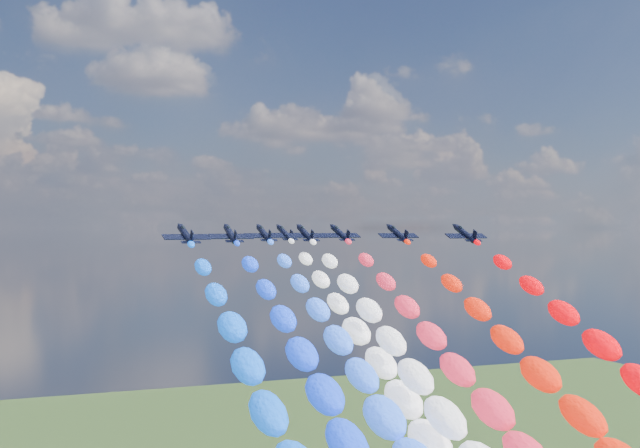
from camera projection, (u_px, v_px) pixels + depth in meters
name	position (u px, v px, depth m)	size (l,w,h in m)	color
jet_0	(186.00, 235.00, 147.12)	(8.53, 11.44, 2.52)	black
jet_1	(231.00, 234.00, 157.78)	(8.53, 11.44, 2.52)	black
jet_2	(264.00, 234.00, 172.52)	(8.53, 11.44, 2.52)	black
jet_3	(305.00, 234.00, 171.52)	(8.53, 11.44, 2.52)	black
jet_4	(285.00, 233.00, 184.18)	(8.53, 11.44, 2.52)	black
trail_4	(417.00, 436.00, 125.10)	(7.25, 124.66, 65.73)	white
jet_5	(340.00, 233.00, 177.58)	(8.53, 11.44, 2.52)	black
trail_5	(508.00, 448.00, 118.50)	(7.25, 124.66, 65.73)	red
jet_6	(397.00, 234.00, 173.21)	(8.53, 11.44, 2.52)	black
jet_7	(465.00, 234.00, 166.96)	(8.53, 11.44, 2.52)	black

